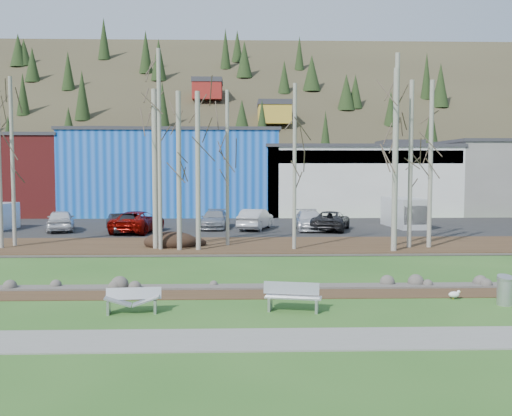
{
  "coord_description": "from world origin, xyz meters",
  "views": [
    {
      "loc": [
        0.37,
        -18.36,
        4.57
      ],
      "look_at": [
        1.28,
        11.26,
        2.5
      ],
      "focal_mm": 40.0,
      "sensor_mm": 36.0,
      "label": 1
    }
  ],
  "objects_px": {
    "car_4": "(255,219)",
    "seagull": "(454,294)",
    "car_0": "(61,220)",
    "car_6": "(309,220)",
    "bench_intact": "(293,297)",
    "bench_damaged": "(133,300)",
    "car_5": "(331,221)",
    "car_1": "(120,223)",
    "van_white": "(406,213)",
    "car_2": "(138,222)",
    "car_3": "(215,219)",
    "litter_bin": "(505,292)"
  },
  "relations": [
    {
      "from": "bench_damaged",
      "to": "car_1",
      "type": "bearing_deg",
      "value": 97.13
    },
    {
      "from": "bench_intact",
      "to": "car_0",
      "type": "bearing_deg",
      "value": 134.31
    },
    {
      "from": "bench_intact",
      "to": "bench_damaged",
      "type": "distance_m",
      "value": 5.1
    },
    {
      "from": "car_2",
      "to": "van_white",
      "type": "distance_m",
      "value": 19.74
    },
    {
      "from": "bench_damaged",
      "to": "car_2",
      "type": "height_order",
      "value": "car_2"
    },
    {
      "from": "car_1",
      "to": "car_4",
      "type": "relative_size",
      "value": 0.92
    },
    {
      "from": "car_5",
      "to": "car_6",
      "type": "relative_size",
      "value": 1.04
    },
    {
      "from": "car_2",
      "to": "car_3",
      "type": "distance_m",
      "value": 5.75
    },
    {
      "from": "litter_bin",
      "to": "car_0",
      "type": "relative_size",
      "value": 0.2
    },
    {
      "from": "litter_bin",
      "to": "seagull",
      "type": "bearing_deg",
      "value": 148.03
    },
    {
      "from": "car_0",
      "to": "car_6",
      "type": "distance_m",
      "value": 17.66
    },
    {
      "from": "bench_intact",
      "to": "bench_damaged",
      "type": "relative_size",
      "value": 1.06
    },
    {
      "from": "car_1",
      "to": "car_4",
      "type": "bearing_deg",
      "value": 172.03
    },
    {
      "from": "bench_intact",
      "to": "car_5",
      "type": "relative_size",
      "value": 0.37
    },
    {
      "from": "car_3",
      "to": "car_4",
      "type": "xyz_separation_m",
      "value": [
        2.99,
        -0.75,
        0.08
      ]
    },
    {
      "from": "car_2",
      "to": "car_5",
      "type": "relative_size",
      "value": 1.07
    },
    {
      "from": "car_1",
      "to": "van_white",
      "type": "relative_size",
      "value": 0.81
    },
    {
      "from": "car_6",
      "to": "car_5",
      "type": "bearing_deg",
      "value": -13.96
    },
    {
      "from": "car_0",
      "to": "car_6",
      "type": "xyz_separation_m",
      "value": [
        17.66,
        0.24,
        -0.06
      ]
    },
    {
      "from": "car_1",
      "to": "car_6",
      "type": "xyz_separation_m",
      "value": [
        13.18,
        1.58,
        0.01
      ]
    },
    {
      "from": "bench_intact",
      "to": "car_1",
      "type": "height_order",
      "value": "car_1"
    },
    {
      "from": "car_1",
      "to": "car_2",
      "type": "distance_m",
      "value": 1.18
    },
    {
      "from": "car_4",
      "to": "van_white",
      "type": "xyz_separation_m",
      "value": [
        11.34,
        1.2,
        0.34
      ]
    },
    {
      "from": "van_white",
      "to": "car_2",
      "type": "bearing_deg",
      "value": -176.05
    },
    {
      "from": "litter_bin",
      "to": "seagull",
      "type": "distance_m",
      "value": 1.65
    },
    {
      "from": "car_2",
      "to": "bench_intact",
      "type": "bearing_deg",
      "value": 122.98
    },
    {
      "from": "car_4",
      "to": "seagull",
      "type": "bearing_deg",
      "value": 123.05
    },
    {
      "from": "seagull",
      "to": "car_4",
      "type": "xyz_separation_m",
      "value": [
        -6.31,
        21.73,
        0.71
      ]
    },
    {
      "from": "bench_intact",
      "to": "seagull",
      "type": "relative_size",
      "value": 4.11
    },
    {
      "from": "bench_damaged",
      "to": "car_3",
      "type": "relative_size",
      "value": 0.38
    },
    {
      "from": "car_4",
      "to": "car_6",
      "type": "relative_size",
      "value": 0.94
    },
    {
      "from": "bench_intact",
      "to": "car_0",
      "type": "distance_m",
      "value": 26.64
    },
    {
      "from": "car_4",
      "to": "car_2",
      "type": "bearing_deg",
      "value": 28.65
    },
    {
      "from": "car_1",
      "to": "van_white",
      "type": "xyz_separation_m",
      "value": [
        20.65,
        3.21,
        0.4
      ]
    },
    {
      "from": "car_4",
      "to": "car_5",
      "type": "relative_size",
      "value": 0.91
    },
    {
      "from": "car_3",
      "to": "van_white",
      "type": "xyz_separation_m",
      "value": [
        14.32,
        0.45,
        0.42
      ]
    },
    {
      "from": "litter_bin",
      "to": "van_white",
      "type": "relative_size",
      "value": 0.18
    },
    {
      "from": "seagull",
      "to": "car_3",
      "type": "height_order",
      "value": "car_3"
    },
    {
      "from": "seagull",
      "to": "car_3",
      "type": "xyz_separation_m",
      "value": [
        -9.29,
        22.47,
        0.63
      ]
    },
    {
      "from": "car_2",
      "to": "van_white",
      "type": "bearing_deg",
      "value": -160.64
    },
    {
      "from": "car_0",
      "to": "car_4",
      "type": "bearing_deg",
      "value": 168.05
    },
    {
      "from": "bench_intact",
      "to": "van_white",
      "type": "bearing_deg",
      "value": 77.83
    },
    {
      "from": "van_white",
      "to": "car_1",
      "type": "bearing_deg",
      "value": -175.68
    },
    {
      "from": "litter_bin",
      "to": "car_1",
      "type": "relative_size",
      "value": 0.22
    },
    {
      "from": "car_0",
      "to": "car_5",
      "type": "xyz_separation_m",
      "value": [
        19.15,
        -0.13,
        -0.07
      ]
    },
    {
      "from": "car_1",
      "to": "litter_bin",
      "type": "bearing_deg",
      "value": 109.41
    },
    {
      "from": "car_1",
      "to": "car_3",
      "type": "distance_m",
      "value": 6.91
    },
    {
      "from": "car_0",
      "to": "car_2",
      "type": "height_order",
      "value": "car_0"
    },
    {
      "from": "bench_intact",
      "to": "car_3",
      "type": "distance_m",
      "value": 24.14
    },
    {
      "from": "litter_bin",
      "to": "car_5",
      "type": "height_order",
      "value": "car_5"
    }
  ]
}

